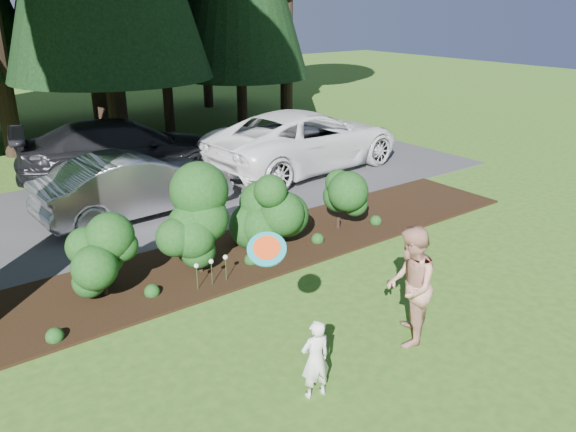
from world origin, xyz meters
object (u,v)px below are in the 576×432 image
object	(u,v)px
car_dark_suv	(124,150)
child	(315,359)
car_silver_wagon	(135,185)
frisbee	(267,249)
adult	(410,286)
car_white_suv	(305,140)

from	to	relation	value
car_dark_suv	child	world-z (taller)	car_dark_suv
car_silver_wagon	frisbee	world-z (taller)	frisbee
frisbee	child	bearing A→B (deg)	1.07
car_silver_wagon	car_dark_suv	distance (m)	3.20
adult	child	bearing A→B (deg)	-35.90
child	frisbee	bearing A→B (deg)	11.09
car_silver_wagon	car_dark_suv	size ratio (longest dim) A/B	0.78
car_silver_wagon	car_dark_suv	world-z (taller)	car_dark_suv
car_white_suv	frisbee	distance (m)	11.45
car_white_suv	car_dark_suv	world-z (taller)	car_white_suv
car_dark_suv	child	xyz separation A→B (m)	(-1.74, -10.88, -0.32)
car_silver_wagon	car_white_suv	xyz separation A→B (m)	(5.86, 0.79, 0.14)
car_white_suv	frisbee	size ratio (longest dim) A/B	13.12
child	car_white_suv	bearing A→B (deg)	-117.68
car_white_suv	adult	size ratio (longest dim) A/B	3.47
car_silver_wagon	adult	bearing A→B (deg)	-174.44
car_silver_wagon	child	distance (m)	7.87
adult	car_silver_wagon	bearing A→B (deg)	-122.09
child	adult	xyz separation A→B (m)	(1.95, 0.16, 0.37)
adult	frisbee	xyz separation A→B (m)	(-2.70, -0.18, 1.41)
car_white_suv	adult	bearing A→B (deg)	146.52
child	frisbee	distance (m)	1.93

